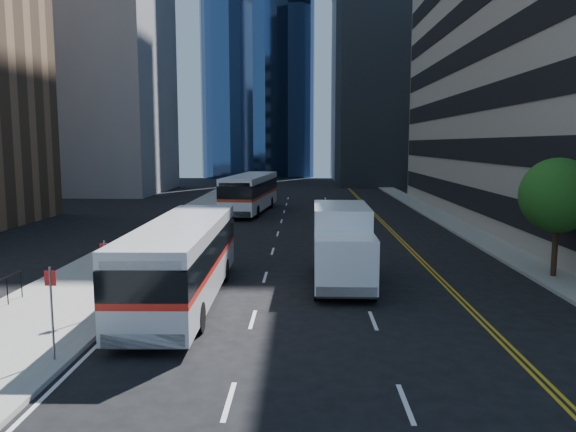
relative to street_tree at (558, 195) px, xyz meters
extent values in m
plane|color=black|center=(-9.00, -8.00, -3.64)|extent=(160.00, 160.00, 0.00)
cube|color=gray|center=(-19.50, 17.00, -3.57)|extent=(5.00, 90.00, 0.15)
cube|color=gray|center=(0.00, 17.00, -3.57)|extent=(2.00, 90.00, 0.15)
cube|color=gray|center=(-37.00, 44.00, 13.86)|extent=(18.00, 18.00, 35.00)
cylinder|color=#332114|center=(0.00, 0.00, -2.39)|extent=(0.24, 0.24, 2.20)
sphere|color=#194F16|center=(0.00, 0.00, 0.01)|extent=(3.20, 3.20, 3.20)
cube|color=silver|center=(-15.25, -3.90, -2.78)|extent=(2.72, 11.57, 1.06)
cube|color=red|center=(-15.25, -3.90, -2.15)|extent=(2.74, 11.59, 0.21)
cube|color=black|center=(-15.25, -3.90, -1.62)|extent=(2.74, 11.59, 0.86)
cube|color=silver|center=(-15.25, -3.90, -0.90)|extent=(2.72, 11.57, 0.48)
cylinder|color=black|center=(-16.31, -7.38, -3.16)|extent=(0.31, 0.97, 0.96)
cylinder|color=black|center=(-14.05, -7.33, -3.16)|extent=(0.31, 0.97, 0.96)
cylinder|color=black|center=(-16.43, -0.85, -3.16)|extent=(0.31, 0.97, 0.96)
cylinder|color=black|center=(-14.18, -0.81, -3.16)|extent=(0.31, 0.97, 0.96)
cube|color=white|center=(-15.37, 23.60, -2.71)|extent=(3.91, 12.57, 1.13)
cube|color=red|center=(-15.37, 23.60, -2.04)|extent=(3.94, 12.59, 0.23)
cube|color=black|center=(-15.37, 23.60, -1.48)|extent=(3.94, 12.59, 0.93)
cube|color=white|center=(-15.37, 23.60, -0.71)|extent=(3.91, 12.57, 0.51)
cylinder|color=black|center=(-16.96, 20.03, -3.13)|extent=(0.41, 1.06, 1.03)
cylinder|color=black|center=(-14.53, 19.79, -3.13)|extent=(0.41, 1.06, 1.03)
cylinder|color=black|center=(-16.25, 27.00, -3.13)|extent=(0.41, 1.06, 1.03)
cylinder|color=black|center=(-13.83, 26.75, -3.13)|extent=(0.41, 1.06, 1.03)
cube|color=white|center=(-9.25, -3.44, -2.25)|extent=(2.33, 2.14, 2.01)
cube|color=black|center=(-9.27, -4.35, -1.87)|extent=(2.10, 0.09, 1.05)
cube|color=white|center=(-9.20, -0.10, -1.68)|extent=(2.37, 4.63, 2.49)
cube|color=black|center=(-9.22, -1.15, -3.11)|extent=(1.79, 6.34, 0.24)
cylinder|color=black|center=(-10.28, -3.62, -3.18)|extent=(0.28, 0.92, 0.92)
cylinder|color=black|center=(-8.23, -3.65, -3.18)|extent=(0.28, 0.92, 0.92)
cylinder|color=black|center=(-10.21, 1.16, -3.18)|extent=(0.28, 0.92, 0.92)
cylinder|color=black|center=(-8.15, 1.13, -3.18)|extent=(0.28, 0.92, 0.92)
camera|label=1|loc=(-10.81, -24.06, 2.17)|focal=35.00mm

